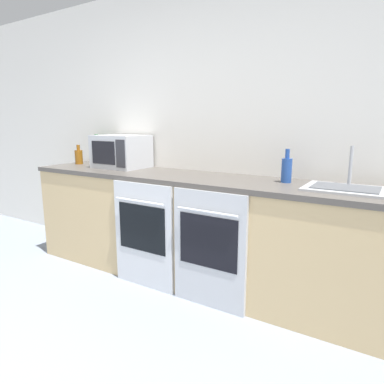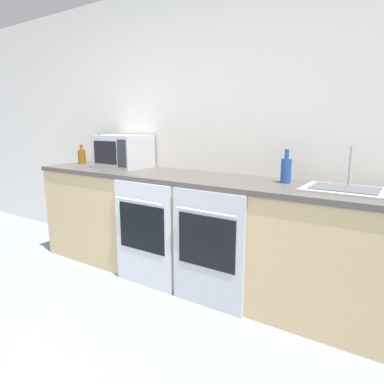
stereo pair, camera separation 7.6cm
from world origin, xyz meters
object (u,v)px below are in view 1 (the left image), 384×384
Objects in this scene: oven_right at (209,250)px; bottle_amber at (79,157)px; bottle_green at (97,152)px; sink at (346,188)px; bottle_blue at (287,169)px; microwave at (121,151)px; oven_left at (143,235)px.

oven_right is 1.95m from bottle_amber.
oven_right is 1.90m from bottle_green.
sink reaches higher than oven_right.
oven_right is 3.58× the size of bottle_blue.
bottle_green is at bearing 165.32° from microwave.
sink is at bearing -10.42° from bottle_blue.
oven_right is at bearing -18.85° from microwave.
bottle_blue is at bearing 169.58° from sink.
bottle_blue is 2.24m from bottle_amber.
bottle_blue is at bearing 0.72° from bottle_amber.
oven_left is 1.58m from sink.
bottle_green is 1.52× the size of bottle_amber.
oven_left is at bearing -26.66° from bottle_green.
bottle_blue is at bearing -3.42° from bottle_green.
bottle_amber is (-0.11, -0.16, -0.04)m from bottle_green.
bottle_green reaches higher than bottle_blue.
oven_right is 1.73× the size of sink.
oven_right is 2.83× the size of bottle_green.
sink reaches higher than oven_left.
microwave is 0.50m from bottle_green.
microwave reaches higher than bottle_green.
bottle_green is (-1.09, 0.55, 0.60)m from oven_left.
oven_left is 1.82× the size of microwave.
oven_left is at bearing -158.12° from bottle_blue.
bottle_green reaches higher than oven_right.
bottle_blue is at bearing 21.88° from oven_left.
microwave reaches higher than bottle_amber.
sink is at bearing 22.10° from oven_right.
sink is (0.84, 0.34, 0.49)m from oven_right.
oven_right is at bearing -12.09° from bottle_amber.
microwave is at bearing 179.96° from bottle_blue.
oven_left is at bearing 180.00° from oven_right.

